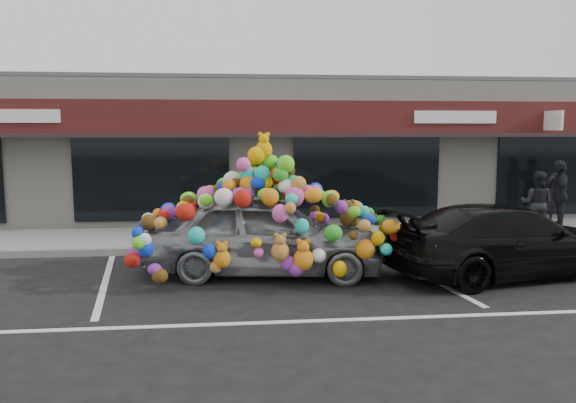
{
  "coord_description": "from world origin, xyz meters",
  "views": [
    {
      "loc": [
        -0.9,
        -10.15,
        2.78
      ],
      "look_at": [
        0.32,
        1.4,
        1.3
      ],
      "focal_mm": 35.0,
      "sensor_mm": 36.0,
      "label": 1
    }
  ],
  "objects": [
    {
      "name": "ground",
      "position": [
        0.0,
        0.0,
        0.0
      ],
      "size": [
        90.0,
        90.0,
        0.0
      ],
      "primitive_type": "plane",
      "color": "black",
      "rests_on": "ground"
    },
    {
      "name": "shop_building",
      "position": [
        0.0,
        8.44,
        2.16
      ],
      "size": [
        24.0,
        7.2,
        4.31
      ],
      "color": "silver",
      "rests_on": "ground"
    },
    {
      "name": "sidewalk",
      "position": [
        0.0,
        4.0,
        0.07
      ],
      "size": [
        26.0,
        3.0,
        0.15
      ],
      "primitive_type": "cube",
      "color": "gray",
      "rests_on": "ground"
    },
    {
      "name": "kerb",
      "position": [
        0.0,
        2.5,
        0.07
      ],
      "size": [
        26.0,
        0.18,
        0.16
      ],
      "primitive_type": "cube",
      "color": "slate",
      "rests_on": "ground"
    },
    {
      "name": "parking_stripe_left",
      "position": [
        -3.2,
        0.2,
        0.0
      ],
      "size": [
        0.73,
        4.37,
        0.01
      ],
      "primitive_type": "cube",
      "rotation": [
        0.0,
        0.0,
        0.14
      ],
      "color": "silver",
      "rests_on": "ground"
    },
    {
      "name": "parking_stripe_mid",
      "position": [
        2.8,
        0.2,
        0.0
      ],
      "size": [
        0.73,
        4.37,
        0.01
      ],
      "primitive_type": "cube",
      "rotation": [
        0.0,
        0.0,
        0.14
      ],
      "color": "silver",
      "rests_on": "ground"
    },
    {
      "name": "lane_line",
      "position": [
        2.0,
        -2.3,
        0.0
      ],
      "size": [
        14.0,
        0.12,
        0.01
      ],
      "primitive_type": "cube",
      "color": "silver",
      "rests_on": "ground"
    },
    {
      "name": "toy_car",
      "position": [
        -0.21,
        0.48,
        0.96
      ],
      "size": [
        3.28,
        5.07,
        2.82
      ],
      "rotation": [
        0.0,
        0.0,
        1.43
      ],
      "color": "gray",
      "rests_on": "ground"
    },
    {
      "name": "black_sedan",
      "position": [
        4.36,
        -0.13,
        0.69
      ],
      "size": [
        2.85,
        5.05,
        1.38
      ],
      "primitive_type": "imported",
      "rotation": [
        0.0,
        0.0,
        1.77
      ],
      "color": "black",
      "rests_on": "ground"
    },
    {
      "name": "pedestrian_a",
      "position": [
        8.29,
        4.74,
        1.05
      ],
      "size": [
        0.73,
        0.54,
        1.81
      ],
      "primitive_type": "imported",
      "rotation": [
        0.0,
        0.0,
        3.32
      ],
      "color": "black",
      "rests_on": "sidewalk"
    },
    {
      "name": "pedestrian_b",
      "position": [
        6.8,
        3.1,
        0.96
      ],
      "size": [
        0.99,
        0.96,
        1.61
      ],
      "primitive_type": "imported",
      "rotation": [
        0.0,
        0.0,
        2.5
      ],
      "color": "black",
      "rests_on": "sidewalk"
    },
    {
      "name": "pedestrian_c",
      "position": [
        8.04,
        4.13,
        1.05
      ],
      "size": [
        1.14,
        0.79,
        1.79
      ],
      "primitive_type": "imported",
      "rotation": [
        0.0,
        0.0,
        4.34
      ],
      "color": "#29252B",
      "rests_on": "sidewalk"
    }
  ]
}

